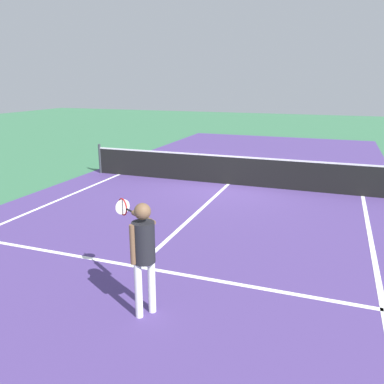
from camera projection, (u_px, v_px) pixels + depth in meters
The scene contains 7 objects.
ground_plane at pixel (228, 184), 13.00m from camera, with size 60.00×60.00×0.00m, color #38724C.
court_surface_inbounds at pixel (228, 184), 13.00m from camera, with size 10.62×24.40×0.00m, color #4C387A.
line_sideline_right at pixel (381, 295), 6.27m from camera, with size 0.10×11.89×0.01m, color white.
line_service_near at pixel (138, 267), 7.22m from camera, with size 8.22×0.10×0.01m, color white.
line_center_service at pixel (196, 214), 10.11m from camera, with size 0.10×6.40×0.01m, color white.
net at pixel (229, 170), 12.87m from camera, with size 9.88×0.09×1.07m.
player_near at pixel (143, 246), 5.50m from camera, with size 0.97×0.93×1.70m.
Camera 1 is at (3.20, -12.23, 3.29)m, focal length 36.81 mm.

